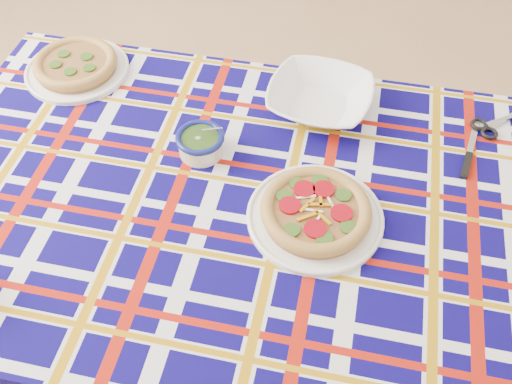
# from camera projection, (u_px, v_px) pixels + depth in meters

# --- Properties ---
(floor) EXTENTS (4.00, 4.00, 0.00)m
(floor) POSITION_uv_depth(u_px,v_px,m) (243.00, 206.00, 2.05)
(floor) COLOR #9F7752
(floor) RESTS_ON ground
(dining_table) EXTENTS (1.56, 1.11, 0.67)m
(dining_table) POSITION_uv_depth(u_px,v_px,m) (248.00, 221.00, 1.25)
(dining_table) COLOR brown
(dining_table) RESTS_ON floor
(tablecloth) EXTENTS (1.59, 1.14, 0.10)m
(tablecloth) POSITION_uv_depth(u_px,v_px,m) (248.00, 215.00, 1.23)
(tablecloth) COLOR #0A0452
(tablecloth) RESTS_ON dining_table
(main_focaccia_plate) EXTENTS (0.36, 0.36, 0.06)m
(main_focaccia_plate) POSITION_uv_depth(u_px,v_px,m) (316.00, 211.00, 1.14)
(main_focaccia_plate) COLOR brown
(main_focaccia_plate) RESTS_ON tablecloth
(pesto_bowl) EXTENTS (0.11, 0.11, 0.06)m
(pesto_bowl) POSITION_uv_depth(u_px,v_px,m) (200.00, 142.00, 1.26)
(pesto_bowl) COLOR #1A340E
(pesto_bowl) RESTS_ON tablecloth
(serving_bowl) EXTENTS (0.30, 0.30, 0.06)m
(serving_bowl) POSITION_uv_depth(u_px,v_px,m) (320.00, 98.00, 1.36)
(serving_bowl) COLOR white
(serving_bowl) RESTS_ON tablecloth
(second_focaccia_plate) EXTENTS (0.27, 0.27, 0.05)m
(second_focaccia_plate) POSITION_uv_depth(u_px,v_px,m) (76.00, 64.00, 1.45)
(second_focaccia_plate) COLOR brown
(second_focaccia_plate) RESTS_ON tablecloth
(table_knife) EXTENTS (0.08, 0.19, 0.01)m
(table_knife) POSITION_uv_depth(u_px,v_px,m) (473.00, 139.00, 1.30)
(table_knife) COLOR silver
(table_knife) RESTS_ON tablecloth
(kitchen_scissors) EXTENTS (0.18, 0.15, 0.01)m
(kitchen_scissors) POSITION_uv_depth(u_px,v_px,m) (504.00, 119.00, 1.34)
(kitchen_scissors) COLOR silver
(kitchen_scissors) RESTS_ON tablecloth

